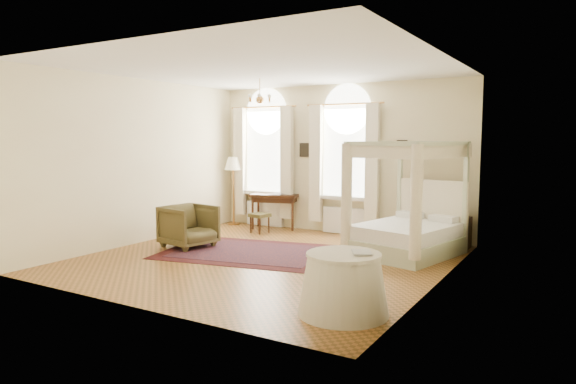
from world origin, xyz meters
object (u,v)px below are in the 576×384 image
object	(u,v)px
stool	(260,217)
canopy_bed	(406,229)
floor_lamp	(233,167)
coffee_table	(191,223)
nightstand	(458,232)
side_table	(343,284)
writing_desk	(275,199)
armchair	(189,226)

from	to	relation	value
stool	canopy_bed	bearing A→B (deg)	-7.46
canopy_bed	floor_lamp	xyz separation A→B (m)	(-4.71, 1.11, 0.95)
stool	coffee_table	size ratio (longest dim) A/B	0.66
nightstand	stool	distance (m)	4.24
side_table	writing_desk	bearing A→B (deg)	130.03
stool	side_table	distance (m)	5.50
writing_desk	stool	world-z (taller)	writing_desk
armchair	writing_desk	bearing A→B (deg)	2.70
nightstand	armchair	world-z (taller)	armchair
nightstand	coffee_table	size ratio (longest dim) A/B	0.88
floor_lamp	canopy_bed	bearing A→B (deg)	-13.27
stool	floor_lamp	distance (m)	1.73
writing_desk	side_table	distance (m)	6.00
floor_lamp	writing_desk	bearing A→B (deg)	0.00
stool	armchair	xyz separation A→B (m)	(-0.35, -1.96, 0.05)
stool	side_table	size ratio (longest dim) A/B	0.41
armchair	floor_lamp	distance (m)	2.93
writing_desk	armchair	size ratio (longest dim) A/B	1.33
nightstand	stool	world-z (taller)	nightstand
coffee_table	stool	bearing A→B (deg)	58.84
nightstand	side_table	xyz separation A→B (m)	(-0.34, -4.59, 0.07)
canopy_bed	stool	xyz separation A→B (m)	(-3.50, 0.46, -0.10)
nightstand	side_table	bearing A→B (deg)	-94.25
side_table	armchair	bearing A→B (deg)	154.77
stool	coffee_table	bearing A→B (deg)	-121.16
stool	armchair	bearing A→B (deg)	-100.07
stool	armchair	size ratio (longest dim) A/B	0.50
armchair	side_table	bearing A→B (deg)	-105.04
nightstand	armchair	bearing A→B (deg)	-150.08
canopy_bed	coffee_table	xyz separation A→B (m)	(-4.32, -0.90, -0.11)
nightstand	writing_desk	bearing A→B (deg)	180.00
nightstand	side_table	world-z (taller)	side_table
coffee_table	floor_lamp	xyz separation A→B (m)	(-0.39, 2.01, 1.06)
floor_lamp	side_table	size ratio (longest dim) A/B	1.51
canopy_bed	armchair	size ratio (longest dim) A/B	2.42
nightstand	writing_desk	world-z (taller)	writing_desk
side_table	stool	bearing A→B (deg)	134.36
writing_desk	armchair	distance (m)	2.65
stool	side_table	xyz separation A→B (m)	(3.85, -3.94, 0.00)
canopy_bed	coffee_table	size ratio (longest dim) A/B	3.18
nightstand	coffee_table	xyz separation A→B (m)	(-5.01, -2.01, 0.05)
canopy_bed	stool	bearing A→B (deg)	172.54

